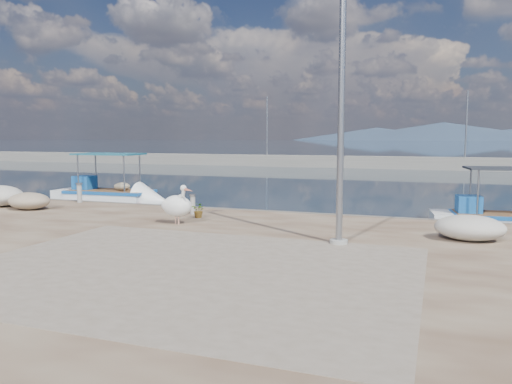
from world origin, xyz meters
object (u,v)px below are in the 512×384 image
at_px(boat_left, 109,197).
at_px(boat_right, 505,222).
at_px(lamp_post, 341,108).
at_px(pelican, 177,205).
at_px(bollard_near, 193,203).

height_order(boat_left, boat_right, boat_left).
bearing_deg(boat_right, lamp_post, -130.90).
bearing_deg(pelican, lamp_post, 11.76).
height_order(boat_left, lamp_post, lamp_post).
height_order(pelican, bollard_near, pelican).
height_order(boat_right, bollard_near, boat_right).
height_order(lamp_post, bollard_near, lamp_post).
xyz_separation_m(boat_right, bollard_near, (-10.05, -3.82, 0.68)).
distance_m(pelican, bollard_near, 2.00).
relative_size(boat_left, pelican, 4.59).
xyz_separation_m(pelican, bollard_near, (-0.48, 1.93, -0.20)).
height_order(pelican, lamp_post, lamp_post).
height_order(boat_right, lamp_post, lamp_post).
bearing_deg(boat_left, lamp_post, -35.34).
bearing_deg(lamp_post, boat_left, 147.60).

